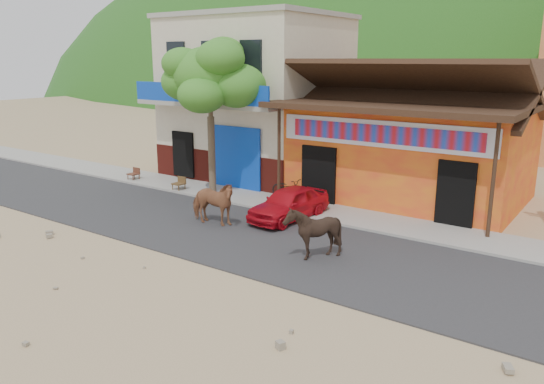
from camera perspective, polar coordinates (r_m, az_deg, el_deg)
The scene contains 12 objects.
ground at distance 14.36m, azimuth -7.90°, elevation -7.68°, with size 120.00×120.00×0.00m, color #9E825B.
road at distance 16.14m, azimuth -1.84°, elevation -4.97°, with size 60.00×5.00×0.04m, color #28282B.
sidewalk at distance 18.90m, azimuth 4.56°, elevation -2.00°, with size 60.00×2.00×0.12m, color gray.
dance_club at distance 21.23m, azimuth 14.89°, elevation 4.18°, with size 8.00×6.00×3.60m, color orange.
cafe_building at distance 24.61m, azimuth -1.63°, elevation 9.96°, with size 7.00×6.00×7.00m, color beige.
tree at distance 20.84m, azimuth -6.61°, elevation 8.05°, with size 3.00×3.00×6.00m, color #2D721E, non-canonical shape.
cow_tan at distance 17.24m, azimuth -6.44°, elevation -1.15°, with size 0.80×1.75×1.48m, color #9B603E.
cow_dark at distance 14.31m, azimuth 4.44°, elevation -4.33°, with size 1.20×1.34×1.48m, color black.
red_car at distance 17.77m, azimuth 1.84°, elevation -1.22°, with size 1.31×3.26×1.11m, color red.
scooter at distance 20.00m, azimuth 1.70°, elevation 0.33°, with size 0.54×1.54×0.81m, color black.
cafe_chair_left at distance 21.84m, azimuth -10.04°, elevation 1.49°, with size 0.44×0.44×0.95m, color #492F18, non-canonical shape.
cafe_chair_right at distance 24.16m, azimuth -14.72°, elevation 2.42°, with size 0.43×0.43×0.92m, color #4E291A, non-canonical shape.
Camera 1 is at (9.20, -9.66, 5.32)m, focal length 35.00 mm.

